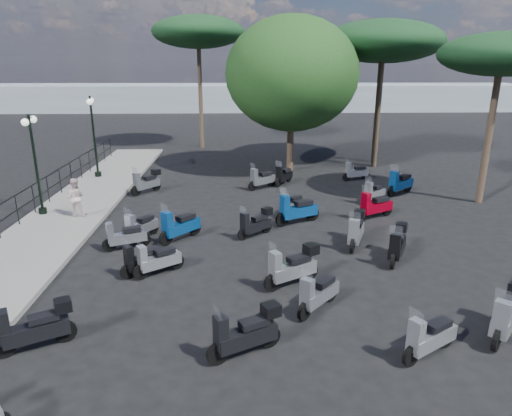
{
  "coord_description": "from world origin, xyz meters",
  "views": [
    {
      "loc": [
        0.26,
        -12.28,
        5.8
      ],
      "look_at": [
        0.72,
        1.87,
        1.2
      ],
      "focal_mm": 32.0,
      "sensor_mm": 36.0,
      "label": 1
    }
  ],
  "objects_px": {
    "scooter_23": "(356,172)",
    "pine_0": "(383,42)",
    "lamp_post_2": "(93,131)",
    "pedestrian_far": "(75,197)",
    "scooter_17": "(283,176)",
    "scooter_1": "(35,328)",
    "lamp_post_1": "(35,158)",
    "pine_3": "(502,55)",
    "scooter_9": "(180,226)",
    "scooter_11": "(262,179)",
    "broadleaf_tree": "(292,74)",
    "pine_1": "(384,41)",
    "scooter_13": "(318,294)",
    "scooter_7": "(245,333)",
    "scooter_14": "(292,267)",
    "scooter_21": "(356,231)",
    "scooter_5": "(146,182)",
    "scooter_26": "(507,315)",
    "scooter_20": "(397,245)",
    "scooter_8": "(144,260)",
    "scooter_16": "(291,205)",
    "scooter_10": "(255,224)",
    "scooter_4": "(141,227)",
    "scooter_19": "(429,338)",
    "scooter_15": "(297,210)",
    "scooter_22": "(375,206)",
    "scooter_2": "(157,260)",
    "pine_2": "(198,32)"
  },
  "relations": [
    {
      "from": "scooter_23",
      "to": "pine_0",
      "type": "xyz_separation_m",
      "value": [
        2.16,
        4.42,
        6.37
      ]
    },
    {
      "from": "lamp_post_2",
      "to": "pedestrian_far",
      "type": "relative_size",
      "value": 2.72
    },
    {
      "from": "pedestrian_far",
      "to": "scooter_17",
      "type": "distance_m",
      "value": 9.66
    },
    {
      "from": "pedestrian_far",
      "to": "scooter_17",
      "type": "height_order",
      "value": "pedestrian_far"
    },
    {
      "from": "scooter_1",
      "to": "lamp_post_1",
      "type": "bearing_deg",
      "value": -5.78
    },
    {
      "from": "lamp_post_1",
      "to": "pine_3",
      "type": "bearing_deg",
      "value": -0.74
    },
    {
      "from": "scooter_9",
      "to": "scooter_11",
      "type": "relative_size",
      "value": 1.06
    },
    {
      "from": "broadleaf_tree",
      "to": "pine_1",
      "type": "bearing_deg",
      "value": 13.73
    },
    {
      "from": "lamp_post_2",
      "to": "pine_1",
      "type": "height_order",
      "value": "pine_1"
    },
    {
      "from": "scooter_13",
      "to": "pine_0",
      "type": "height_order",
      "value": "pine_0"
    },
    {
      "from": "scooter_7",
      "to": "scooter_14",
      "type": "relative_size",
      "value": 0.99
    },
    {
      "from": "scooter_7",
      "to": "scooter_21",
      "type": "xyz_separation_m",
      "value": [
        3.66,
        5.72,
        0.01
      ]
    },
    {
      "from": "scooter_7",
      "to": "pine_0",
      "type": "relative_size",
      "value": 0.19
    },
    {
      "from": "scooter_5",
      "to": "scooter_13",
      "type": "relative_size",
      "value": 1.06
    },
    {
      "from": "scooter_13",
      "to": "scooter_26",
      "type": "relative_size",
      "value": 0.92
    },
    {
      "from": "scooter_26",
      "to": "pine_1",
      "type": "xyz_separation_m",
      "value": [
        1.86,
        16.91,
        6.21
      ]
    },
    {
      "from": "scooter_20",
      "to": "scooter_8",
      "type": "bearing_deg",
      "value": 32.11
    },
    {
      "from": "pine_3",
      "to": "scooter_16",
      "type": "bearing_deg",
      "value": -169.77
    },
    {
      "from": "scooter_8",
      "to": "scooter_26",
      "type": "bearing_deg",
      "value": -150.47
    },
    {
      "from": "lamp_post_1",
      "to": "scooter_20",
      "type": "relative_size",
      "value": 2.46
    },
    {
      "from": "scooter_5",
      "to": "lamp_post_1",
      "type": "bearing_deg",
      "value": 83.41
    },
    {
      "from": "pedestrian_far",
      "to": "scooter_20",
      "type": "height_order",
      "value": "pedestrian_far"
    },
    {
      "from": "lamp_post_2",
      "to": "scooter_10",
      "type": "distance_m",
      "value": 11.49
    },
    {
      "from": "scooter_9",
      "to": "scooter_10",
      "type": "height_order",
      "value": "scooter_9"
    },
    {
      "from": "lamp_post_2",
      "to": "scooter_10",
      "type": "relative_size",
      "value": 3.21
    },
    {
      "from": "lamp_post_1",
      "to": "pine_0",
      "type": "distance_m",
      "value": 18.9
    },
    {
      "from": "scooter_4",
      "to": "scooter_19",
      "type": "height_order",
      "value": "scooter_19"
    },
    {
      "from": "scooter_14",
      "to": "scooter_23",
      "type": "bearing_deg",
      "value": -52.09
    },
    {
      "from": "scooter_15",
      "to": "scooter_26",
      "type": "relative_size",
      "value": 1.22
    },
    {
      "from": "scooter_11",
      "to": "scooter_15",
      "type": "xyz_separation_m",
      "value": [
        1.08,
        -4.9,
        0.06
      ]
    },
    {
      "from": "scooter_14",
      "to": "scooter_22",
      "type": "height_order",
      "value": "scooter_14"
    },
    {
      "from": "pedestrian_far",
      "to": "scooter_15",
      "type": "relative_size",
      "value": 0.86
    },
    {
      "from": "scooter_14",
      "to": "scooter_21",
      "type": "height_order",
      "value": "scooter_14"
    },
    {
      "from": "scooter_21",
      "to": "pine_1",
      "type": "relative_size",
      "value": 0.21
    },
    {
      "from": "scooter_16",
      "to": "scooter_26",
      "type": "xyz_separation_m",
      "value": [
        3.8,
        -8.38,
        0.1
      ]
    },
    {
      "from": "scooter_4",
      "to": "pine_1",
      "type": "distance_m",
      "value": 16.7
    },
    {
      "from": "scooter_2",
      "to": "pine_3",
      "type": "height_order",
      "value": "pine_3"
    },
    {
      "from": "pedestrian_far",
      "to": "pine_1",
      "type": "height_order",
      "value": "pine_1"
    },
    {
      "from": "scooter_13",
      "to": "scooter_15",
      "type": "bearing_deg",
      "value": -49.58
    },
    {
      "from": "scooter_21",
      "to": "pine_2",
      "type": "height_order",
      "value": "pine_2"
    },
    {
      "from": "scooter_19",
      "to": "scooter_20",
      "type": "relative_size",
      "value": 0.91
    },
    {
      "from": "lamp_post_1",
      "to": "scooter_14",
      "type": "bearing_deg",
      "value": -38.41
    },
    {
      "from": "scooter_9",
      "to": "lamp_post_2",
      "type": "bearing_deg",
      "value": -16.83
    },
    {
      "from": "scooter_7",
      "to": "scooter_26",
      "type": "height_order",
      "value": "scooter_26"
    },
    {
      "from": "lamp_post_1",
      "to": "lamp_post_2",
      "type": "height_order",
      "value": "lamp_post_2"
    },
    {
      "from": "scooter_9",
      "to": "scooter_15",
      "type": "bearing_deg",
      "value": -118.25
    },
    {
      "from": "scooter_2",
      "to": "scooter_11",
      "type": "distance_m",
      "value": 9.59
    },
    {
      "from": "scooter_11",
      "to": "pine_1",
      "type": "distance_m",
      "value": 10.24
    },
    {
      "from": "scooter_17",
      "to": "pine_1",
      "type": "xyz_separation_m",
      "value": [
        5.55,
        3.86,
        6.3
      ]
    },
    {
      "from": "scooter_26",
      "to": "scooter_11",
      "type": "bearing_deg",
      "value": -26.08
    }
  ]
}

